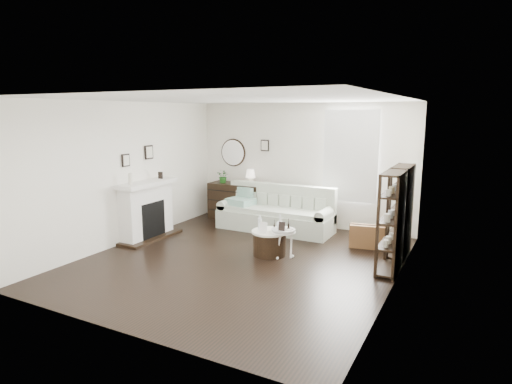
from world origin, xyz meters
The scene contains 18 objects.
room centered at (0.73, 2.70, 1.60)m, with size 5.50×5.50×5.50m.
fireplace centered at (-2.32, 0.30, 0.54)m, with size 0.50×1.40×1.84m.
shelf_unit_far centered at (2.33, 1.55, 0.80)m, with size 0.30×0.80×1.60m.
shelf_unit_near centered at (2.33, 0.65, 0.80)m, with size 0.30×0.80×1.60m.
sofa centered at (-0.30, 2.08, 0.32)m, with size 2.46×0.85×0.96m.
quilt centered at (-1.11, 1.95, 0.56)m, with size 0.55×0.45×0.14m, color #289266.
suitcase centered at (1.74, 1.70, 0.22)m, with size 0.65×0.22×0.43m, color brown.
dresser centered at (-1.52, 2.47, 0.43)m, with size 1.29×0.55×0.86m.
table_lamp centered at (-1.14, 2.47, 1.04)m, with size 0.22×0.22×0.36m, color beige, non-canonical shape.
potted_plant centered at (-1.84, 2.42, 1.02)m, with size 0.28×0.25×0.31m, color #205D1A.
drum_table centered at (0.30, 0.50, 0.22)m, with size 0.64×0.64×0.44m.
pedestal_table centered at (0.57, 0.50, 0.47)m, with size 0.42×0.42×0.51m.
eiffel_drum centered at (0.37, 0.54, 0.53)m, with size 0.10×0.10×0.18m, color black, non-canonical shape.
bottle_drum centered at (0.14, 0.43, 0.58)m, with size 0.07×0.07×0.28m, color silver.
card_frame_drum centered at (0.26, 0.34, 0.53)m, with size 0.14×0.01×0.19m, color white.
eiffel_ped centered at (0.65, 0.52, 0.59)m, with size 0.10×0.10×0.17m, color black, non-canonical shape.
flask_ped centered at (0.49, 0.51, 0.63)m, with size 0.13×0.13×0.25m, color silver, non-canonical shape.
card_frame_ped centered at (0.58, 0.39, 0.59)m, with size 0.11×0.01×0.15m, color black.
Camera 1 is at (3.45, -6.05, 2.49)m, focal length 30.00 mm.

